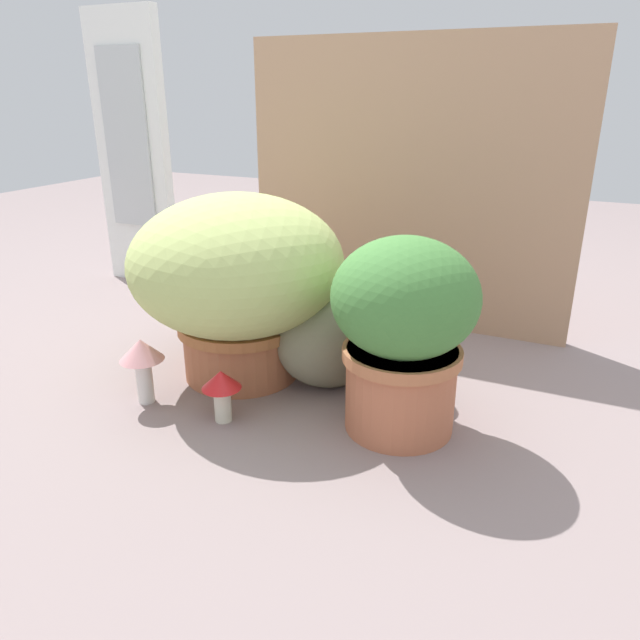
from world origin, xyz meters
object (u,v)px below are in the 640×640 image
object	(u,v)px
leafy_planter	(403,328)
cat	(339,336)
grass_planter	(238,276)
mushroom_ornament_red	(222,386)
mushroom_ornament_pink	(142,357)

from	to	relation	value
leafy_planter	cat	distance (m)	0.25
grass_planter	leafy_planter	distance (m)	0.43
cat	mushroom_ornament_red	distance (m)	0.30
mushroom_ornament_red	grass_planter	bearing A→B (deg)	111.59
cat	mushroom_ornament_pink	bearing A→B (deg)	-143.71
grass_planter	mushroom_ornament_red	bearing A→B (deg)	-68.41
cat	leafy_planter	bearing A→B (deg)	-33.80
leafy_planter	mushroom_ornament_pink	bearing A→B (deg)	-165.99
cat	mushroom_ornament_pink	distance (m)	0.44
mushroom_ornament_pink	leafy_planter	bearing A→B (deg)	14.01
cat	mushroom_ornament_pink	xyz separation A→B (m)	(-0.36, -0.26, -0.01)
mushroom_ornament_pink	mushroom_ornament_red	bearing A→B (deg)	1.24
leafy_planter	cat	bearing A→B (deg)	146.20
cat	grass_planter	bearing A→B (deg)	-168.69
grass_planter	cat	distance (m)	0.27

